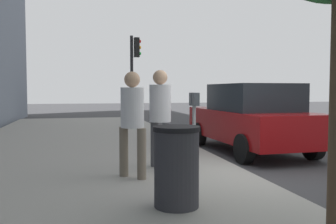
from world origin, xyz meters
The scene contains 8 objects.
ground_plane centered at (0.00, 0.00, 0.00)m, with size 80.00×80.00×0.00m, color #38383A.
sidewalk_slab centered at (0.00, 3.00, 0.07)m, with size 28.00×6.00×0.15m, color gray.
parking_meter centered at (0.94, 0.73, 1.17)m, with size 0.36×0.12×1.41m.
pedestrian_at_meter centered at (0.62, 1.49, 1.24)m, with size 0.52×0.40×1.83m.
pedestrian_bystander centered at (-0.02, 2.10, 1.19)m, with size 0.43×0.41×1.76m.
parked_sedan_near centered at (2.73, -1.35, 0.89)m, with size 4.46×2.09×1.77m.
traffic_signal centered at (8.51, 0.88, 2.58)m, with size 0.24×0.44×3.60m.
trash_bin centered at (-1.68, 1.77, 0.66)m, with size 0.59×0.59×1.01m.
Camera 1 is at (-6.10, 2.90, 1.61)m, focal length 39.57 mm.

